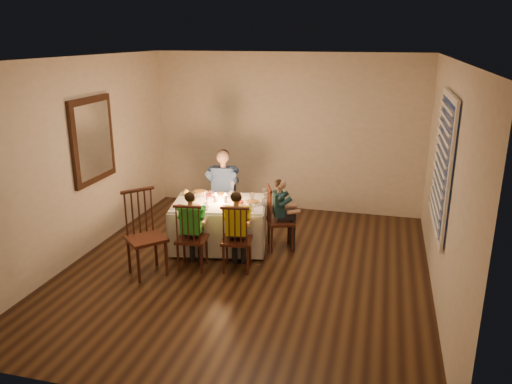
% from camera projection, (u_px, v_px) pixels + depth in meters
% --- Properties ---
extents(ground, '(5.00, 5.00, 0.00)m').
position_uv_depth(ground, '(246.00, 270.00, 6.34)').
color(ground, black).
rests_on(ground, ground).
extents(wall_left, '(0.02, 5.00, 2.60)m').
position_uv_depth(wall_left, '(79.00, 160.00, 6.49)').
color(wall_left, beige).
rests_on(wall_left, ground).
extents(wall_right, '(0.02, 5.00, 2.60)m').
position_uv_depth(wall_right, '(445.00, 185.00, 5.40)').
color(wall_right, beige).
rests_on(wall_right, ground).
extents(wall_back, '(4.50, 0.02, 2.60)m').
position_uv_depth(wall_back, '(287.00, 133.00, 8.25)').
color(wall_back, beige).
rests_on(wall_back, ground).
extents(ceiling, '(5.00, 5.00, 0.00)m').
position_uv_depth(ceiling, '(245.00, 58.00, 5.56)').
color(ceiling, white).
rests_on(ceiling, wall_back).
extents(dining_table, '(1.42, 1.14, 0.63)m').
position_uv_depth(dining_table, '(219.00, 215.00, 6.89)').
color(dining_table, silver).
rests_on(dining_table, ground).
extents(chair_adult, '(0.41, 0.39, 0.90)m').
position_uv_depth(chair_adult, '(224.00, 229.00, 7.67)').
color(chair_adult, '#37120F').
rests_on(chair_adult, ground).
extents(chair_near_left, '(0.41, 0.40, 0.90)m').
position_uv_depth(chair_near_left, '(193.00, 268.00, 6.39)').
color(chair_near_left, '#37120F').
rests_on(chair_near_left, ground).
extents(chair_near_right, '(0.42, 0.41, 0.90)m').
position_uv_depth(chair_near_right, '(237.00, 269.00, 6.34)').
color(chair_near_right, '#37120F').
rests_on(chair_near_right, ground).
extents(chair_end, '(0.46, 0.47, 0.90)m').
position_uv_depth(chair_end, '(280.00, 248.00, 6.98)').
color(chair_end, '#37120F').
rests_on(chair_end, ground).
extents(chair_extra, '(0.60, 0.61, 1.07)m').
position_uv_depth(chair_extra, '(149.00, 274.00, 6.23)').
color(chair_extra, '#37120F').
rests_on(chair_extra, ground).
extents(adult, '(0.50, 0.46, 1.24)m').
position_uv_depth(adult, '(224.00, 229.00, 7.67)').
color(adult, navy).
rests_on(adult, ground).
extents(child_green, '(0.36, 0.34, 1.02)m').
position_uv_depth(child_green, '(193.00, 268.00, 6.39)').
color(child_green, green).
rests_on(child_green, ground).
extents(child_yellow, '(0.39, 0.36, 1.04)m').
position_uv_depth(child_yellow, '(237.00, 269.00, 6.34)').
color(child_yellow, yellow).
rests_on(child_yellow, ground).
extents(child_teal, '(0.38, 0.40, 1.00)m').
position_uv_depth(child_teal, '(280.00, 248.00, 6.98)').
color(child_teal, '#173239').
rests_on(child_teal, ground).
extents(setting_adult, '(0.30, 0.30, 0.02)m').
position_uv_depth(setting_adult, '(220.00, 195.00, 7.09)').
color(setting_adult, white).
rests_on(setting_adult, dining_table).
extents(setting_green, '(0.30, 0.30, 0.02)m').
position_uv_depth(setting_green, '(194.00, 207.00, 6.61)').
color(setting_green, white).
rests_on(setting_green, dining_table).
extents(setting_yellow, '(0.30, 0.30, 0.02)m').
position_uv_depth(setting_yellow, '(239.00, 208.00, 6.59)').
color(setting_yellow, white).
rests_on(setting_yellow, dining_table).
extents(setting_teal, '(0.30, 0.30, 0.02)m').
position_uv_depth(setting_teal, '(252.00, 203.00, 6.78)').
color(setting_teal, white).
rests_on(setting_teal, dining_table).
extents(candle_left, '(0.06, 0.06, 0.10)m').
position_uv_depth(candle_left, '(216.00, 199.00, 6.82)').
color(candle_left, white).
rests_on(candle_left, dining_table).
extents(candle_right, '(0.06, 0.06, 0.10)m').
position_uv_depth(candle_right, '(225.00, 199.00, 6.82)').
color(candle_right, white).
rests_on(candle_right, dining_table).
extents(squash, '(0.09, 0.09, 0.09)m').
position_uv_depth(squash, '(186.00, 192.00, 7.11)').
color(squash, yellow).
rests_on(squash, dining_table).
extents(orange_fruit, '(0.08, 0.08, 0.08)m').
position_uv_depth(orange_fruit, '(234.00, 199.00, 6.85)').
color(orange_fruit, orange).
rests_on(orange_fruit, dining_table).
extents(serving_bowl, '(0.24, 0.24, 0.05)m').
position_uv_depth(serving_bowl, '(200.00, 194.00, 7.11)').
color(serving_bowl, white).
rests_on(serving_bowl, dining_table).
extents(wall_mirror, '(0.06, 0.95, 1.15)m').
position_uv_depth(wall_mirror, '(93.00, 140.00, 6.70)').
color(wall_mirror, black).
rests_on(wall_mirror, wall_left).
extents(window_blinds, '(0.07, 1.34, 1.54)m').
position_uv_depth(window_blinds, '(442.00, 164.00, 5.45)').
color(window_blinds, black).
rests_on(window_blinds, wall_right).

